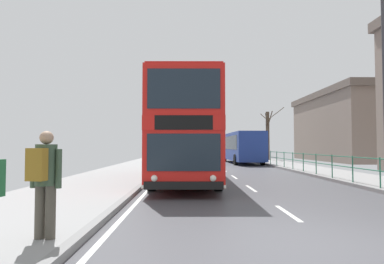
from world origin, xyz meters
The scene contains 8 objects.
ground centered at (-0.72, 0.00, 0.04)m, with size 15.80×140.00×0.20m.
double_decker_bus_main centered at (-2.54, 9.83, 2.26)m, with size 2.81×10.75×4.31m.
background_bus_far_lane centered at (2.73, 27.01, 1.60)m, with size 2.85×10.86×2.91m.
pedestrian_railing_far_kerb centered at (4.45, 9.34, 0.88)m, with size 0.05×26.21×1.10m.
pedestrian_with_backpack centered at (-4.78, -0.19, 1.16)m, with size 0.55×0.56×1.75m.
street_lamp_far_side centered at (5.01, 6.85, 4.95)m, with size 0.28×0.60×8.39m.
bare_tree_far_00 centered at (6.40, 31.48, 2.97)m, with size 2.53×2.64×5.88m.
background_building_00 centered at (17.76, 32.24, 3.92)m, with size 11.65×17.06×7.79m.
Camera 1 is at (-2.44, -5.68, 1.64)m, focal length 31.36 mm.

